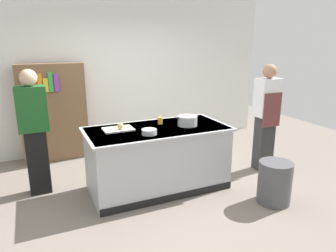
{
  "coord_description": "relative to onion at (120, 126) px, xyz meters",
  "views": [
    {
      "loc": [
        -1.56,
        -3.82,
        2.07
      ],
      "look_at": [
        0.25,
        0.2,
        0.85
      ],
      "focal_mm": 33.13,
      "sensor_mm": 36.0,
      "label": 1
    }
  ],
  "objects": [
    {
      "name": "counter_island",
      "position": [
        0.5,
        -0.09,
        -0.5
      ],
      "size": [
        1.98,
        0.98,
        0.9
      ],
      "color": "#B7BABF",
      "rests_on": "ground_plane"
    },
    {
      "name": "stock_pot",
      "position": [
        0.94,
        -0.14,
        0.01
      ],
      "size": [
        0.34,
        0.28,
        0.14
      ],
      "color": "#B7BABF",
      "rests_on": "counter_island"
    },
    {
      "name": "bookshelf",
      "position": [
        -0.72,
        1.71,
        -0.11
      ],
      "size": [
        1.1,
        0.31,
        1.7
      ],
      "color": "brown",
      "rests_on": "ground_plane"
    },
    {
      "name": "juice_cup",
      "position": [
        0.62,
        0.1,
        -0.01
      ],
      "size": [
        0.07,
        0.07,
        0.1
      ],
      "primitive_type": "cylinder",
      "color": "yellow",
      "rests_on": "counter_island"
    },
    {
      "name": "back_wall",
      "position": [
        0.5,
        2.01,
        0.54
      ],
      "size": [
        6.4,
        0.12,
        3.0
      ],
      "primitive_type": "cube",
      "color": "white",
      "rests_on": "ground_plane"
    },
    {
      "name": "person_guest",
      "position": [
        -1.06,
        0.47,
        -0.05
      ],
      "size": [
        0.38,
        0.24,
        1.72
      ],
      "rotation": [
        0.0,
        0.0,
        -1.73
      ],
      "color": "black",
      "rests_on": "ground_plane"
    },
    {
      "name": "mixing_bowl",
      "position": [
        0.29,
        -0.33,
        -0.03
      ],
      "size": [
        0.2,
        0.2,
        0.07
      ],
      "primitive_type": "cylinder",
      "color": "#B7BABF",
      "rests_on": "counter_island"
    },
    {
      "name": "ground_plane",
      "position": [
        0.5,
        -0.09,
        -0.96
      ],
      "size": [
        10.0,
        10.0,
        0.0
      ],
      "primitive_type": "plane",
      "color": "slate"
    },
    {
      "name": "onion",
      "position": [
        0.0,
        0.0,
        0.0
      ],
      "size": [
        0.09,
        0.09,
        0.09
      ],
      "primitive_type": "sphere",
      "color": "tan",
      "rests_on": "cutting_board"
    },
    {
      "name": "trash_bin",
      "position": [
        1.73,
        -1.11,
        -0.68
      ],
      "size": [
        0.43,
        0.43,
        0.56
      ],
      "primitive_type": "cylinder",
      "color": "#4C4C51",
      "rests_on": "ground_plane"
    },
    {
      "name": "cutting_board",
      "position": [
        -0.02,
        0.04,
        -0.05
      ],
      "size": [
        0.4,
        0.28,
        0.02
      ],
      "primitive_type": "cube",
      "color": "silver",
      "rests_on": "counter_island"
    },
    {
      "name": "person_chef",
      "position": [
        2.36,
        -0.15,
        -0.05
      ],
      "size": [
        0.38,
        0.25,
        1.72
      ],
      "rotation": [
        0.0,
        0.0,
        1.73
      ],
      "color": "#2F2F2F",
      "rests_on": "ground_plane"
    }
  ]
}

